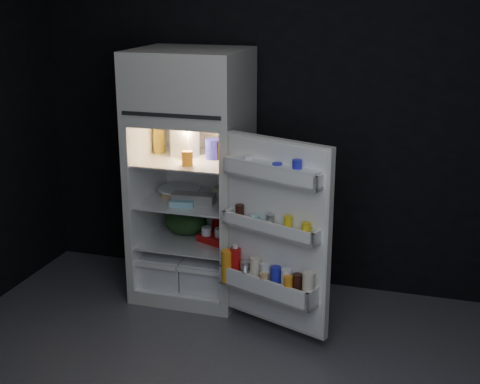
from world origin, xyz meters
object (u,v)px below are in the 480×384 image
(egg_carton, at_px, (194,198))
(yogurt_tray, at_px, (214,239))
(fridge_door, at_px, (274,239))
(milk_jug, at_px, (185,140))
(refrigerator, at_px, (193,166))

(egg_carton, distance_m, yogurt_tray, 0.34)
(fridge_door, height_order, egg_carton, fridge_door)
(fridge_door, distance_m, milk_jug, 1.04)
(refrigerator, distance_m, egg_carton, 0.24)
(refrigerator, bearing_deg, fridge_door, -35.21)
(fridge_door, distance_m, yogurt_tray, 0.73)
(yogurt_tray, bearing_deg, milk_jug, -173.33)
(refrigerator, height_order, fridge_door, refrigerator)
(fridge_door, bearing_deg, egg_carton, 150.54)
(refrigerator, height_order, egg_carton, refrigerator)
(milk_jug, bearing_deg, yogurt_tray, -0.07)
(fridge_door, height_order, yogurt_tray, fridge_door)
(refrigerator, xyz_separation_m, yogurt_tray, (0.19, -0.08, -0.50))
(fridge_door, relative_size, egg_carton, 4.07)
(refrigerator, relative_size, milk_jug, 7.42)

